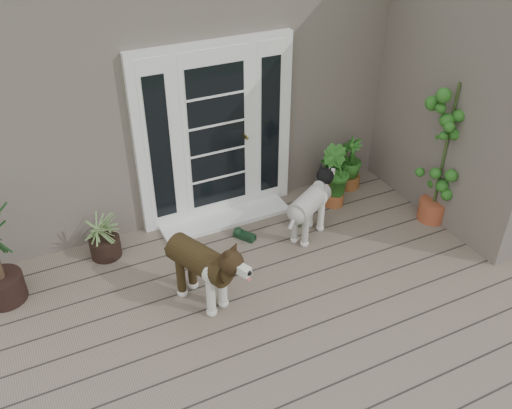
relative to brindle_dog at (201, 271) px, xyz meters
name	(u,v)px	position (x,y,z in m)	size (l,w,h in m)	color
deck	(326,326)	(0.97, -0.80, -0.44)	(6.20, 4.60, 0.12)	#6B5B4C
house_main	(172,50)	(0.97, 3.45, 1.05)	(7.40, 4.00, 3.10)	#665E54
house_wing	(496,92)	(3.87, 0.30, 1.05)	(1.60, 2.40, 3.10)	#665E54
door_unit	(216,134)	(0.77, 1.40, 0.69)	(1.90, 0.14, 2.15)	white
door_step	(226,218)	(0.77, 1.20, -0.36)	(1.60, 0.40, 0.05)	white
brindle_dog	(201,271)	(0.00, 0.00, 0.00)	(0.40, 0.92, 0.77)	#3D2E16
white_dog	(309,211)	(1.51, 0.49, -0.05)	(0.35, 0.81, 0.67)	white
spider_plant	(103,233)	(-0.71, 1.15, -0.08)	(0.56, 0.56, 0.60)	#82995E
herb_a	(333,172)	(2.31, 1.20, -0.11)	(0.44, 0.44, 0.56)	#164D1A
herb_b	(334,184)	(2.15, 0.93, -0.09)	(0.39, 0.39, 0.58)	#205518
herb_c	(350,168)	(2.56, 1.20, -0.10)	(0.36, 0.36, 0.56)	#1E5819
sapling	(445,153)	(3.05, 0.12, 0.52)	(0.53, 0.53, 1.82)	#26601B
clog_left	(245,235)	(0.82, 0.76, -0.34)	(0.14, 0.30, 0.09)	black
clog_right	(296,219)	(1.52, 0.78, -0.34)	(0.13, 0.28, 0.08)	#143219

